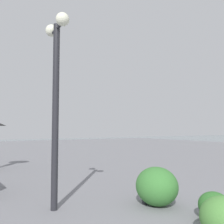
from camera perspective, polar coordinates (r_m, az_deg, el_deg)
lamppost at (r=5.49m, az=-12.76°, el=6.99°), size 0.98×0.28×4.07m
bollard_mid at (r=5.84m, az=7.48°, el=-16.67°), size 0.13×0.13×0.74m
shrub_round at (r=5.26m, az=22.45°, el=-19.31°), size 0.60×0.54×0.51m
shrub_wide at (r=5.78m, az=10.24°, el=-16.42°), size 0.99×0.89×0.84m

